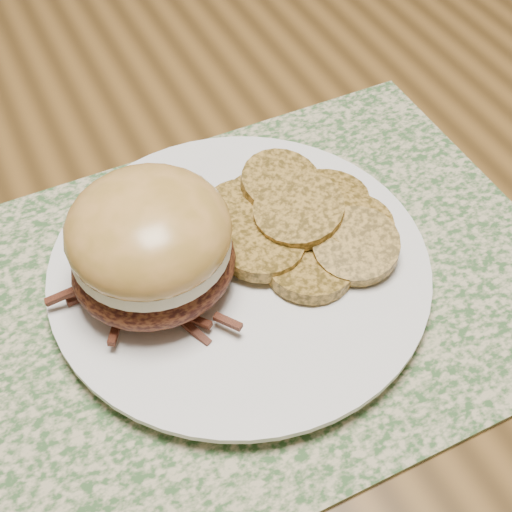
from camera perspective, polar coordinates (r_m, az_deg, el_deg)
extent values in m
cube|color=brown|center=(0.62, -19.82, 1.56)|extent=(1.50, 0.90, 0.04)
cylinder|color=brown|center=(1.34, 10.53, 11.98)|extent=(0.06, 0.06, 0.71)
cube|color=#34572C|center=(0.52, -0.14, -2.59)|extent=(0.45, 0.33, 0.00)
cylinder|color=silver|center=(0.52, -1.32, -1.07)|extent=(0.26, 0.26, 0.02)
ellipsoid|color=black|center=(0.49, -8.16, -0.54)|extent=(0.13, 0.12, 0.05)
cylinder|color=beige|center=(0.47, -8.45, 1.16)|extent=(0.12, 0.12, 0.01)
ellipsoid|color=#B37E3A|center=(0.46, -8.61, 2.08)|extent=(0.12, 0.12, 0.06)
cylinder|color=olive|center=(0.54, -1.02, 3.62)|extent=(0.08, 0.08, 0.01)
cylinder|color=olive|center=(0.55, 1.99, 5.87)|extent=(0.09, 0.09, 0.02)
cylinder|color=olive|center=(0.55, 5.76, 4.69)|extent=(0.09, 0.09, 0.02)
cylinder|color=olive|center=(0.51, 0.41, 0.70)|extent=(0.08, 0.08, 0.02)
cylinder|color=olive|center=(0.52, 3.45, 3.67)|extent=(0.09, 0.09, 0.02)
cylinder|color=olive|center=(0.53, 8.00, 2.57)|extent=(0.07, 0.07, 0.02)
cylinder|color=olive|center=(0.51, 4.29, -0.93)|extent=(0.09, 0.09, 0.02)
cylinder|color=olive|center=(0.51, 8.01, 0.83)|extent=(0.08, 0.08, 0.03)
cylinder|color=olive|center=(0.55, 0.36, 4.24)|extent=(0.07, 0.07, 0.02)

